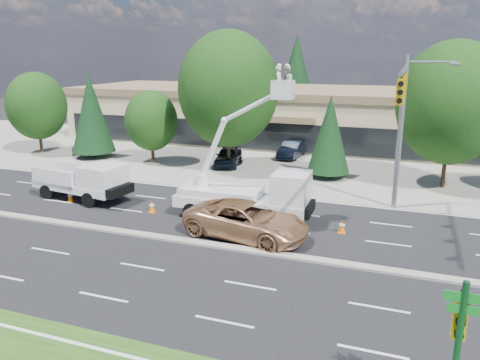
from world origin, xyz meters
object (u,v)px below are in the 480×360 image
at_px(signal_mast, 402,112).
at_px(street_sign_pole, 458,339).
at_px(utility_pickup, 86,185).
at_px(bucket_truck, 254,188).
at_px(minivan, 247,220).

xyz_separation_m(signal_mast, street_sign_pole, (1.97, -15.45, -3.61)).
distance_m(utility_pickup, bucket_truck, 11.24).
bearing_deg(minivan, bucket_truck, 19.59).
relative_size(signal_mast, street_sign_pole, 2.54).
xyz_separation_m(utility_pickup, minivan, (11.69, -2.44, -0.10)).
height_order(street_sign_pole, utility_pickup, street_sign_pole).
relative_size(street_sign_pole, utility_pickup, 0.61).
distance_m(bucket_truck, minivan, 2.80).
bearing_deg(minivan, street_sign_pole, -129.60).
distance_m(signal_mast, street_sign_pole, 15.99).
relative_size(utility_pickup, bucket_truck, 0.77).
bearing_deg(bucket_truck, signal_mast, 19.28).
bearing_deg(street_sign_pole, utility_pickup, 148.60).
distance_m(utility_pickup, minivan, 11.94).
relative_size(utility_pickup, minivan, 1.02).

